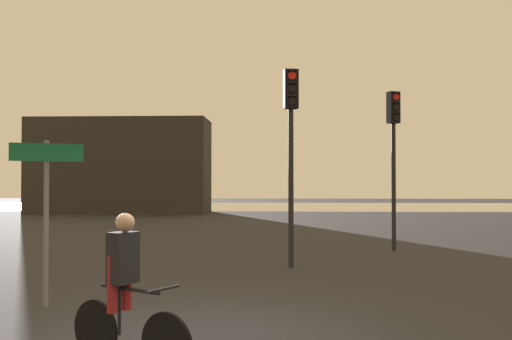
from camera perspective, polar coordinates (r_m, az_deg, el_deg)
ground_plane at (r=7.37m, az=-5.77°, el=-16.53°), size 120.00×120.00×0.00m
water_strip at (r=45.49m, az=1.14°, el=-3.65°), size 80.00×16.00×0.01m
distant_building at (r=36.83m, az=-13.34°, el=0.37°), size 10.96×4.00×5.88m
traffic_light_far_right at (r=16.72m, az=13.60°, el=2.92°), size 0.39×0.41×4.52m
traffic_light_center at (r=13.08m, az=3.51°, el=4.04°), size 0.36×0.38×4.53m
direction_sign_post at (r=9.51m, az=-20.23°, el=-2.64°), size 1.00×0.51×2.60m
cyclist at (r=6.25m, az=-12.94°, el=-11.56°), size 1.48×0.93×1.62m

